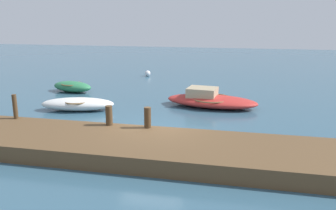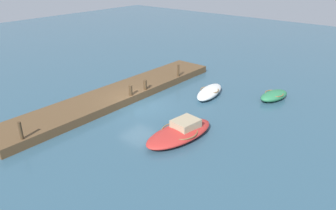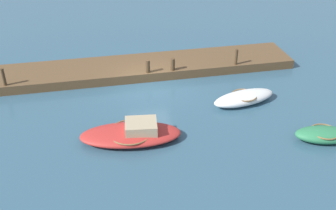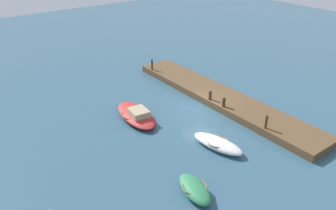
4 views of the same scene
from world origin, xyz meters
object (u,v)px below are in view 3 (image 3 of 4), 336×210
(mooring_post_east, at_px, (4,77))
(mooring_post_west, at_px, (236,57))
(dinghy_green, at_px, (324,135))
(mooring_post_mid_west, at_px, (173,64))
(motorboat_red, at_px, (132,133))
(mooring_post_mid_east, at_px, (148,66))
(rowboat_white, at_px, (244,98))

(mooring_post_east, bearing_deg, mooring_post_west, 180.00)
(dinghy_green, bearing_deg, mooring_post_west, -66.35)
(mooring_post_mid_west, bearing_deg, mooring_post_west, 180.00)
(motorboat_red, bearing_deg, dinghy_green, 174.64)
(dinghy_green, distance_m, mooring_post_west, 7.96)
(mooring_post_mid_west, bearing_deg, dinghy_green, 125.79)
(mooring_post_mid_west, xyz_separation_m, mooring_post_mid_east, (1.52, 0.00, 0.02))
(rowboat_white, height_order, mooring_post_mid_west, mooring_post_mid_west)
(rowboat_white, height_order, mooring_post_mid_east, mooring_post_mid_east)
(motorboat_red, distance_m, dinghy_green, 9.05)
(mooring_post_mid_west, relative_size, mooring_post_east, 0.72)
(motorboat_red, height_order, mooring_post_mid_east, mooring_post_mid_east)
(motorboat_red, relative_size, dinghy_green, 1.71)
(mooring_post_mid_east, bearing_deg, mooring_post_mid_west, 180.00)
(motorboat_red, distance_m, mooring_post_mid_east, 6.16)
(rowboat_white, relative_size, mooring_post_west, 3.86)
(motorboat_red, bearing_deg, mooring_post_east, -35.76)
(dinghy_green, xyz_separation_m, mooring_post_west, (1.58, -7.77, 0.72))
(rowboat_white, distance_m, mooring_post_mid_west, 4.92)
(mooring_post_west, bearing_deg, rowboat_white, 77.25)
(rowboat_white, relative_size, motorboat_red, 0.77)
(mooring_post_west, bearing_deg, mooring_post_mid_east, 0.00)
(mooring_post_east, bearing_deg, mooring_post_mid_west, 180.00)
(mooring_post_west, xyz_separation_m, mooring_post_mid_west, (4.02, 0.00, -0.12))
(motorboat_red, height_order, mooring_post_east, mooring_post_east)
(dinghy_green, bearing_deg, mooring_post_east, -14.81)
(rowboat_white, bearing_deg, motorboat_red, 7.13)
(rowboat_white, distance_m, mooring_post_east, 13.41)
(rowboat_white, height_order, mooring_post_west, mooring_post_west)
(mooring_post_west, bearing_deg, dinghy_green, 101.50)
(dinghy_green, xyz_separation_m, mooring_post_mid_east, (7.12, -7.77, 0.61))
(mooring_post_mid_west, height_order, mooring_post_east, mooring_post_east)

